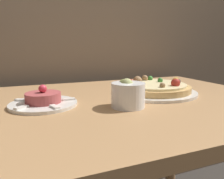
% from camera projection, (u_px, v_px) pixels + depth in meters
% --- Properties ---
extents(dining_table, '(1.15, 0.81, 0.76)m').
position_uv_depth(dining_table, '(119.00, 129.00, 0.79)').
color(dining_table, '#AD7F51').
rests_on(dining_table, ground_plane).
extents(pizza_plate, '(0.33, 0.33, 0.07)m').
position_uv_depth(pizza_plate, '(154.00, 88.00, 0.86)').
color(pizza_plate, silver).
rests_on(pizza_plate, dining_table).
extents(tartare_plate, '(0.21, 0.21, 0.07)m').
position_uv_depth(tartare_plate, '(43.00, 101.00, 0.68)').
color(tartare_plate, silver).
rests_on(tartare_plate, dining_table).
extents(small_bowl, '(0.10, 0.10, 0.09)m').
position_uv_depth(small_bowl, '(128.00, 93.00, 0.66)').
color(small_bowl, white).
rests_on(small_bowl, dining_table).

